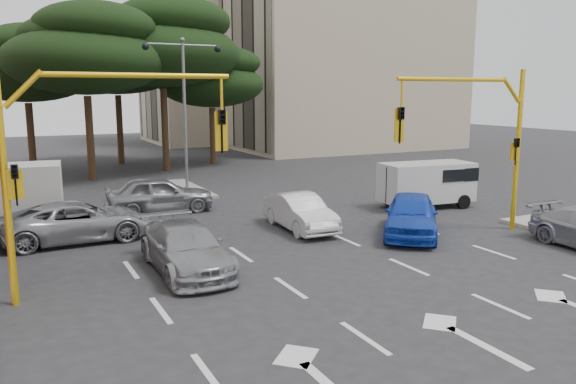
{
  "coord_description": "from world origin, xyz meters",
  "views": [
    {
      "loc": [
        -8.54,
        -12.79,
        5.19
      ],
      "look_at": [
        0.52,
        5.08,
        1.6
      ],
      "focal_mm": 35.0,
      "sensor_mm": 36.0,
      "label": 1
    }
  ],
  "objects_px": {
    "car_silver_wagon": "(186,248)",
    "car_silver_cross_b": "(160,194)",
    "van_white": "(426,185)",
    "car_white_hatch": "(300,212)",
    "car_blue_compact": "(411,214)",
    "signal_mast_left": "(82,145)",
    "car_silver_cross_a": "(78,221)",
    "signal_mast_right": "(484,129)",
    "street_lamp_center": "(184,87)"
  },
  "relations": [
    {
      "from": "car_white_hatch",
      "to": "car_blue_compact",
      "type": "distance_m",
      "value": 4.14
    },
    {
      "from": "street_lamp_center",
      "to": "car_silver_cross_b",
      "type": "distance_m",
      "value": 7.2
    },
    {
      "from": "car_blue_compact",
      "to": "van_white",
      "type": "distance_m",
      "value": 5.38
    },
    {
      "from": "signal_mast_left",
      "to": "car_blue_compact",
      "type": "relative_size",
      "value": 1.32
    },
    {
      "from": "car_silver_cross_a",
      "to": "car_silver_cross_b",
      "type": "xyz_separation_m",
      "value": [
        3.76,
        3.51,
        0.08
      ]
    },
    {
      "from": "signal_mast_right",
      "to": "car_silver_cross_b",
      "type": "relative_size",
      "value": 1.3
    },
    {
      "from": "signal_mast_left",
      "to": "car_white_hatch",
      "type": "relative_size",
      "value": 1.46
    },
    {
      "from": "street_lamp_center",
      "to": "car_silver_cross_a",
      "type": "relative_size",
      "value": 1.54
    },
    {
      "from": "car_blue_compact",
      "to": "car_silver_cross_a",
      "type": "height_order",
      "value": "car_blue_compact"
    },
    {
      "from": "signal_mast_right",
      "to": "car_silver_cross_a",
      "type": "relative_size",
      "value": 1.19
    },
    {
      "from": "car_silver_cross_b",
      "to": "van_white",
      "type": "xyz_separation_m",
      "value": [
        11.06,
        -4.46,
        0.26
      ]
    },
    {
      "from": "signal_mast_right",
      "to": "car_silver_wagon",
      "type": "relative_size",
      "value": 1.26
    },
    {
      "from": "car_white_hatch",
      "to": "car_silver_cross_b",
      "type": "xyz_separation_m",
      "value": [
        -3.97,
        5.57,
        0.11
      ]
    },
    {
      "from": "signal_mast_right",
      "to": "van_white",
      "type": "bearing_deg",
      "value": 71.52
    },
    {
      "from": "signal_mast_left",
      "to": "car_blue_compact",
      "type": "xyz_separation_m",
      "value": [
        11.31,
        1.01,
        -3.11
      ]
    },
    {
      "from": "car_blue_compact",
      "to": "car_silver_wagon",
      "type": "relative_size",
      "value": 0.96
    },
    {
      "from": "car_white_hatch",
      "to": "van_white",
      "type": "bearing_deg",
      "value": 11.6
    },
    {
      "from": "car_silver_cross_a",
      "to": "car_silver_cross_b",
      "type": "height_order",
      "value": "car_silver_cross_b"
    },
    {
      "from": "signal_mast_left",
      "to": "car_white_hatch",
      "type": "xyz_separation_m",
      "value": [
        8.1,
        3.62,
        -3.21
      ]
    },
    {
      "from": "street_lamp_center",
      "to": "car_blue_compact",
      "type": "relative_size",
      "value": 1.7
    },
    {
      "from": "signal_mast_right",
      "to": "car_silver_cross_a",
      "type": "distance_m",
      "value": 14.75
    },
    {
      "from": "signal_mast_right",
      "to": "car_white_hatch",
      "type": "xyz_separation_m",
      "value": [
        -5.51,
        3.62,
        -3.21
      ]
    },
    {
      "from": "car_silver_cross_a",
      "to": "van_white",
      "type": "distance_m",
      "value": 14.85
    },
    {
      "from": "street_lamp_center",
      "to": "van_white",
      "type": "height_order",
      "value": "street_lamp_center"
    },
    {
      "from": "signal_mast_right",
      "to": "signal_mast_left",
      "type": "height_order",
      "value": "same"
    },
    {
      "from": "street_lamp_center",
      "to": "car_silver_cross_a",
      "type": "xyz_separation_m",
      "value": [
        -6.43,
        -8.33,
        -4.73
      ]
    },
    {
      "from": "signal_mast_right",
      "to": "street_lamp_center",
      "type": "relative_size",
      "value": 0.77
    },
    {
      "from": "car_white_hatch",
      "to": "car_silver_wagon",
      "type": "relative_size",
      "value": 0.86
    },
    {
      "from": "car_silver_wagon",
      "to": "car_silver_cross_b",
      "type": "relative_size",
      "value": 1.03
    },
    {
      "from": "car_silver_cross_a",
      "to": "van_white",
      "type": "bearing_deg",
      "value": -94.13
    },
    {
      "from": "signal_mast_left",
      "to": "car_silver_cross_a",
      "type": "height_order",
      "value": "signal_mast_left"
    },
    {
      "from": "signal_mast_right",
      "to": "car_blue_compact",
      "type": "relative_size",
      "value": 1.32
    },
    {
      "from": "car_blue_compact",
      "to": "car_silver_cross_b",
      "type": "xyz_separation_m",
      "value": [
        -7.18,
        8.18,
        0.01
      ]
    },
    {
      "from": "car_silver_cross_a",
      "to": "van_white",
      "type": "height_order",
      "value": "van_white"
    },
    {
      "from": "car_white_hatch",
      "to": "signal_mast_right",
      "type": "bearing_deg",
      "value": -30.64
    },
    {
      "from": "car_blue_compact",
      "to": "car_white_hatch",
      "type": "bearing_deg",
      "value": -179.24
    },
    {
      "from": "signal_mast_left",
      "to": "van_white",
      "type": "distance_m",
      "value": 16.16
    },
    {
      "from": "street_lamp_center",
      "to": "van_white",
      "type": "relative_size",
      "value": 1.87
    },
    {
      "from": "street_lamp_center",
      "to": "car_silver_cross_a",
      "type": "distance_m",
      "value": 11.53
    },
    {
      "from": "car_white_hatch",
      "to": "car_silver_cross_b",
      "type": "relative_size",
      "value": 0.89
    },
    {
      "from": "car_white_hatch",
      "to": "car_silver_cross_a",
      "type": "xyz_separation_m",
      "value": [
        -7.73,
        2.06,
        0.03
      ]
    },
    {
      "from": "signal_mast_right",
      "to": "signal_mast_left",
      "type": "bearing_deg",
      "value": 180.0
    },
    {
      "from": "car_white_hatch",
      "to": "van_white",
      "type": "distance_m",
      "value": 7.18
    },
    {
      "from": "signal_mast_left",
      "to": "car_white_hatch",
      "type": "distance_m",
      "value": 9.44
    },
    {
      "from": "car_silver_wagon",
      "to": "car_white_hatch",
      "type": "bearing_deg",
      "value": 29.13
    },
    {
      "from": "signal_mast_left",
      "to": "car_silver_cross_a",
      "type": "xyz_separation_m",
      "value": [
        0.37,
        5.68,
        -3.18
      ]
    },
    {
      "from": "car_silver_cross_b",
      "to": "van_white",
      "type": "distance_m",
      "value": 11.93
    },
    {
      "from": "street_lamp_center",
      "to": "car_white_hatch",
      "type": "relative_size",
      "value": 1.89
    },
    {
      "from": "car_silver_wagon",
      "to": "van_white",
      "type": "distance_m",
      "value": 13.07
    },
    {
      "from": "signal_mast_left",
      "to": "street_lamp_center",
      "type": "bearing_deg",
      "value": 64.09
    }
  ]
}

